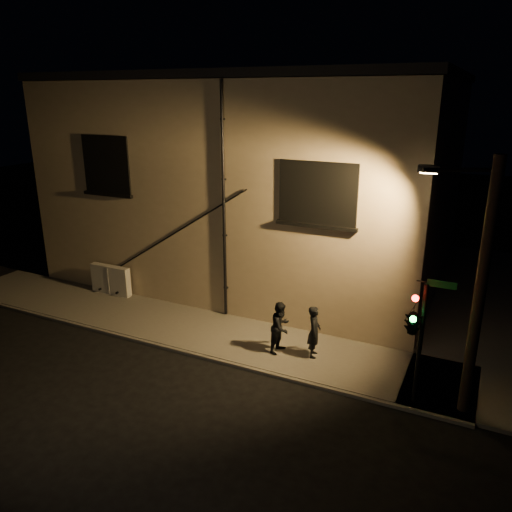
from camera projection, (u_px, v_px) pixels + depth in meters
The scene contains 8 objects.
ground at pixel (231, 364), 15.47m from camera, with size 90.00×90.00×0.00m, color black.
sidewalk at pixel (315, 316), 18.70m from camera, with size 21.00×16.00×0.12m.
building at pixel (265, 175), 23.05m from camera, with size 16.20×12.23×8.80m.
utility_cabinet at pixel (111, 280), 20.48m from camera, with size 1.83×0.31×1.20m, color #B3AFAA.
pedestrian_a at pixel (314, 332), 15.50m from camera, with size 0.61×0.40×1.68m, color black.
pedestrian_b at pixel (281, 327), 15.80m from camera, with size 0.82×0.64×1.68m, color black.
traffic_signal at pixel (414, 321), 12.69m from camera, with size 1.21×2.06×3.51m.
streetlamp_pole at pixel (476, 284), 12.11m from camera, with size 2.02×1.38×6.72m.
Camera 1 is at (6.65, -11.96, 7.99)m, focal length 35.00 mm.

